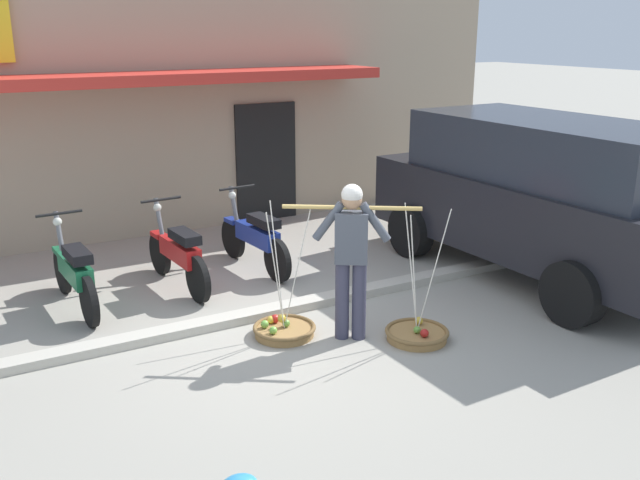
# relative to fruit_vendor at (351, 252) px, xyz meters

# --- Properties ---
(ground_plane) EXTENTS (90.00, 90.00, 0.00)m
(ground_plane) POSITION_rel_fruit_vendor_xyz_m (-0.55, 0.28, -0.98)
(ground_plane) COLOR #9E998C
(sidewalk_curb) EXTENTS (20.00, 0.24, 0.10)m
(sidewalk_curb) POSITION_rel_fruit_vendor_xyz_m (-0.55, 0.98, -0.93)
(sidewalk_curb) COLOR #BAB4A5
(sidewalk_curb) RESTS_ON ground
(fruit_vendor) EXTENTS (1.21, 0.83, 1.70)m
(fruit_vendor) POSITION_rel_fruit_vendor_xyz_m (0.00, 0.00, 0.00)
(fruit_vendor) COLOR #38384C
(fruit_vendor) RESTS_ON ground
(fruit_basket_left_side) EXTENTS (0.69, 0.69, 1.45)m
(fruit_basket_left_side) POSITION_rel_fruit_vendor_xyz_m (-0.60, 0.40, -0.90)
(fruit_basket_left_side) COLOR #9E7542
(fruit_basket_left_side) RESTS_ON ground
(fruit_basket_right_side) EXTENTS (0.69, 0.69, 1.45)m
(fruit_basket_right_side) POSITION_rel_fruit_vendor_xyz_m (0.60, -0.40, -0.90)
(fruit_basket_right_side) COLOR #9E7542
(fruit_basket_right_side) RESTS_ON ground
(motorcycle_nearest_shop) EXTENTS (0.54, 1.82, 1.09)m
(motorcycle_nearest_shop) POSITION_rel_fruit_vendor_xyz_m (-2.40, 2.28, -0.52)
(motorcycle_nearest_shop) COLOR black
(motorcycle_nearest_shop) RESTS_ON ground
(motorcycle_second_in_row) EXTENTS (0.54, 1.82, 1.09)m
(motorcycle_second_in_row) POSITION_rel_fruit_vendor_xyz_m (-1.10, 2.36, -0.52)
(motorcycle_second_in_row) COLOR black
(motorcycle_second_in_row) RESTS_ON ground
(motorcycle_third_in_row) EXTENTS (0.54, 1.82, 1.09)m
(motorcycle_third_in_row) POSITION_rel_fruit_vendor_xyz_m (0.04, 2.53, -0.52)
(motorcycle_third_in_row) COLOR black
(motorcycle_third_in_row) RESTS_ON ground
(parked_truck) EXTENTS (2.25, 4.85, 2.10)m
(parked_truck) POSITION_rel_fruit_vendor_xyz_m (3.24, 0.50, 0.16)
(parked_truck) COLOR black
(parked_truck) RESTS_ON ground
(storefront_building) EXTENTS (13.00, 6.00, 4.20)m
(storefront_building) POSITION_rel_fruit_vendor_xyz_m (-0.63, 7.36, 1.13)
(storefront_building) COLOR tan
(storefront_building) RESTS_ON ground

